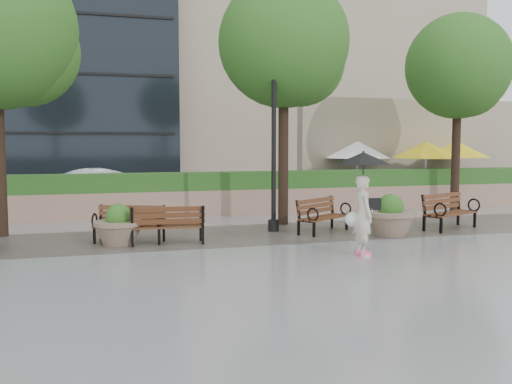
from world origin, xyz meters
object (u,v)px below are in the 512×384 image
object	(u,v)px
bench_1	(130,232)
bench_4	(450,219)
planter_left	(119,229)
bench_3	(323,223)
pedestrian	(363,193)
lamppost	(274,153)
car_right	(108,188)
planter_right	(390,220)
bench_2	(167,233)

from	to	relation	value
bench_1	bench_4	xyz separation A→B (m)	(8.21, -0.31, 0.03)
bench_1	planter_left	world-z (taller)	planter_left
bench_3	pedestrian	distance (m)	3.07
bench_3	bench_4	bearing A→B (deg)	-41.10
bench_4	bench_3	bearing A→B (deg)	148.63
lamppost	pedestrian	world-z (taller)	lamppost
car_right	planter_right	bearing A→B (deg)	-153.76
planter_right	car_right	xyz separation A→B (m)	(-6.42, 8.20, 0.28)
car_right	pedestrian	xyz separation A→B (m)	(4.67, -10.16, 0.58)
bench_2	planter_left	size ratio (longest dim) A/B	1.52
planter_left	lamppost	size ratio (longest dim) A/B	0.24
bench_2	bench_3	world-z (taller)	bench_2
bench_4	pedestrian	distance (m)	4.61
bench_2	car_right	world-z (taller)	car_right
planter_left	pedestrian	size ratio (longest dim) A/B	0.53
bench_2	bench_3	xyz separation A→B (m)	(4.00, 0.53, -0.00)
planter_left	bench_2	bearing A→B (deg)	-12.58
bench_4	bench_2	bearing A→B (deg)	156.54
planter_left	car_right	distance (m)	7.59
bench_2	bench_3	distance (m)	4.03
planter_left	car_right	bearing A→B (deg)	89.92
bench_1	bench_3	xyz separation A→B (m)	(4.80, 0.12, 0.01)
bench_2	pedestrian	bearing A→B (deg)	151.77
bench_4	car_right	distance (m)	11.45
bench_2	pedestrian	size ratio (longest dim) A/B	0.80
lamppost	pedestrian	xyz separation A→B (m)	(0.77, -3.42, -0.75)
bench_3	planter_right	world-z (taller)	planter_right
bench_4	bench_1	bearing A→B (deg)	153.60
planter_right	bench_1	bearing A→B (deg)	172.69
bench_3	car_right	world-z (taller)	car_right
bench_1	bench_4	size ratio (longest dim) A/B	0.89
planter_left	planter_right	distance (m)	6.46
bench_3	planter_right	distance (m)	1.66
planter_left	bench_1	bearing A→B (deg)	35.60
planter_right	lamppost	xyz separation A→B (m)	(-2.52, 1.45, 1.61)
planter_left	pedestrian	distance (m)	5.42
planter_left	planter_right	xyz separation A→B (m)	(6.43, -0.62, 0.04)
planter_left	planter_right	bearing A→B (deg)	-5.48
bench_1	lamppost	world-z (taller)	lamppost
bench_2	planter_left	distance (m)	1.08
bench_3	pedestrian	world-z (taller)	pedestrian
pedestrian	bench_1	bearing A→B (deg)	64.24
bench_3	bench_2	bearing A→B (deg)	153.54
planter_left	car_right	xyz separation A→B (m)	(0.01, 7.58, 0.32)
pedestrian	bench_3	bearing A→B (deg)	-1.23
bench_3	lamppost	size ratio (longest dim) A/B	0.37
bench_3	bench_4	size ratio (longest dim) A/B	0.90
bench_4	planter_left	bearing A→B (deg)	154.85
lamppost	car_right	world-z (taller)	lamppost
car_right	pedestrian	world-z (taller)	pedestrian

